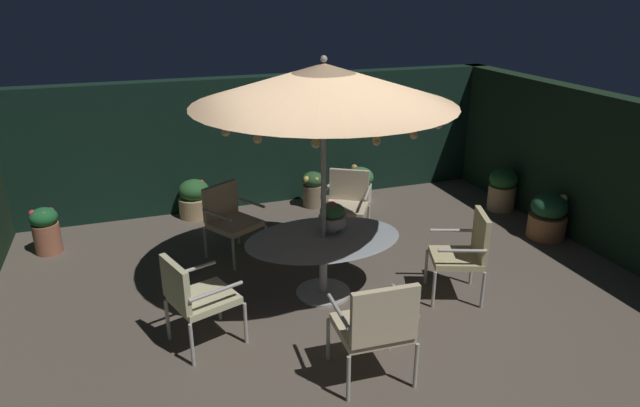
# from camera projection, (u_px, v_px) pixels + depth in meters

# --- Properties ---
(ground_plane) EXTENTS (7.98, 7.26, 0.02)m
(ground_plane) POSITION_uv_depth(u_px,v_px,m) (339.00, 307.00, 6.13)
(ground_plane) COLOR brown
(hedge_backdrop_rear) EXTENTS (7.98, 0.30, 2.03)m
(hedge_backdrop_rear) POSITION_uv_depth(u_px,v_px,m) (262.00, 140.00, 8.82)
(hedge_backdrop_rear) COLOR black
(hedge_backdrop_rear) RESTS_ON ground_plane
(hedge_backdrop_right) EXTENTS (0.30, 7.26, 2.03)m
(hedge_backdrop_right) POSITION_uv_depth(u_px,v_px,m) (627.00, 182.00, 6.93)
(hedge_backdrop_right) COLOR black
(hedge_backdrop_right) RESTS_ON ground_plane
(patio_dining_table) EXTENTS (1.76, 1.21, 0.71)m
(patio_dining_table) POSITION_uv_depth(u_px,v_px,m) (323.00, 249.00, 6.17)
(patio_dining_table) COLOR #B6B0AB
(patio_dining_table) RESTS_ON ground_plane
(patio_umbrella) EXTENTS (2.70, 2.70, 2.67)m
(patio_umbrella) POSITION_uv_depth(u_px,v_px,m) (324.00, 84.00, 5.51)
(patio_umbrella) COLOR #B6B3AB
(patio_umbrella) RESTS_ON ground_plane
(centerpiece_planter) EXTENTS (0.31, 0.31, 0.36)m
(centerpiece_planter) POSITION_uv_depth(u_px,v_px,m) (332.00, 216.00, 6.20)
(centerpiece_planter) COLOR beige
(centerpiece_planter) RESTS_ON patio_dining_table
(patio_chair_north) EXTENTS (0.68, 0.64, 1.03)m
(patio_chair_north) POSITION_uv_depth(u_px,v_px,m) (377.00, 324.00, 4.75)
(patio_chair_north) COLOR #B6B5A7
(patio_chair_north) RESTS_ON ground_plane
(patio_chair_northeast) EXTENTS (0.72, 0.71, 1.01)m
(patio_chair_northeast) POSITION_uv_depth(u_px,v_px,m) (466.00, 249.00, 6.13)
(patio_chair_northeast) COLOR #B9B4AD
(patio_chair_northeast) RESTS_ON ground_plane
(patio_chair_east) EXTENTS (0.80, 0.79, 0.95)m
(patio_chair_east) POSITION_uv_depth(u_px,v_px,m) (347.00, 200.00, 7.60)
(patio_chair_east) COLOR #B9B4A8
(patio_chair_east) RESTS_ON ground_plane
(patio_chair_southeast) EXTENTS (0.80, 0.79, 0.94)m
(patio_chair_southeast) POSITION_uv_depth(u_px,v_px,m) (229.00, 216.00, 7.12)
(patio_chair_southeast) COLOR #BAB6A6
(patio_chair_southeast) RESTS_ON ground_plane
(patio_chair_south) EXTENTS (0.75, 0.73, 0.96)m
(patio_chair_south) POSITION_uv_depth(u_px,v_px,m) (194.00, 294.00, 5.26)
(patio_chair_south) COLOR #B3AEAA
(patio_chair_south) RESTS_ON ground_plane
(potted_plant_right_near) EXTENTS (0.35, 0.34, 0.57)m
(potted_plant_right_near) POSITION_uv_depth(u_px,v_px,m) (313.00, 188.00, 8.82)
(potted_plant_right_near) COLOR #847055
(potted_plant_right_near) RESTS_ON ground_plane
(potted_plant_back_left) EXTENTS (0.52, 0.52, 0.63)m
(potted_plant_back_left) POSITION_uv_depth(u_px,v_px,m) (548.00, 216.00, 7.71)
(potted_plant_back_left) COLOR #A1683E
(potted_plant_back_left) RESTS_ON ground_plane
(potted_plant_back_right) EXTENTS (0.45, 0.45, 0.58)m
(potted_plant_back_right) POSITION_uv_depth(u_px,v_px,m) (359.00, 183.00, 9.04)
(potted_plant_back_right) COLOR beige
(potted_plant_back_right) RESTS_ON ground_plane
(potted_plant_left_far) EXTENTS (0.44, 0.44, 0.67)m
(potted_plant_left_far) POSITION_uv_depth(u_px,v_px,m) (502.00, 188.00, 8.67)
(potted_plant_left_far) COLOR tan
(potted_plant_left_far) RESTS_ON ground_plane
(potted_plant_back_center) EXTENTS (0.35, 0.35, 0.62)m
(potted_plant_back_center) POSITION_uv_depth(u_px,v_px,m) (46.00, 229.00, 7.26)
(potted_plant_back_center) COLOR #A66146
(potted_plant_back_center) RESTS_ON ground_plane
(potted_plant_front_corner) EXTENTS (0.48, 0.48, 0.58)m
(potted_plant_front_corner) POSITION_uv_depth(u_px,v_px,m) (194.00, 199.00, 8.44)
(potted_plant_front_corner) COLOR tan
(potted_plant_front_corner) RESTS_ON ground_plane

